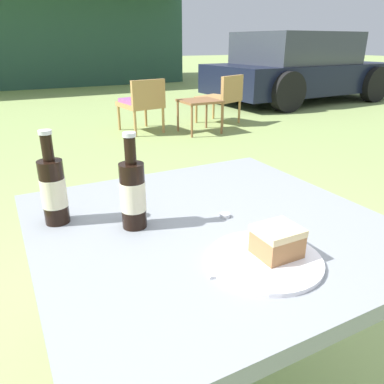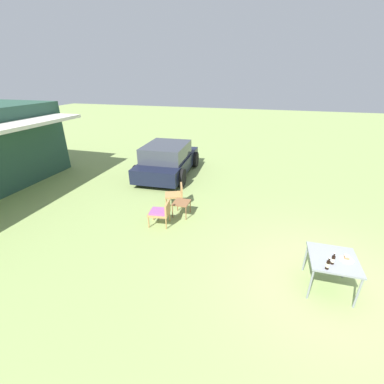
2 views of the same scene
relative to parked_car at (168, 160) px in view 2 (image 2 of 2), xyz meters
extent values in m
plane|color=#8CA35B|center=(-5.25, -5.39, -0.65)|extent=(60.00, 60.00, 0.00)
cube|color=black|center=(0.06, 0.00, -0.18)|extent=(3.97, 1.97, 0.56)
cube|color=#383D47|center=(-0.13, -0.01, 0.39)|extent=(2.21, 1.74, 0.60)
cylinder|color=black|center=(1.22, 0.98, -0.30)|extent=(0.71, 0.23, 0.70)
cylinder|color=black|center=(1.31, -0.86, -0.30)|extent=(0.71, 0.23, 0.70)
cylinder|color=black|center=(-1.18, 0.87, -0.30)|extent=(0.71, 0.23, 0.70)
cylinder|color=black|center=(-1.09, -0.98, -0.30)|extent=(0.71, 0.23, 0.70)
cylinder|color=#B2844C|center=(-3.74, -0.94, -0.49)|extent=(0.04, 0.04, 0.34)
cylinder|color=#B2844C|center=(-4.17, -0.99, -0.49)|extent=(0.04, 0.04, 0.34)
cylinder|color=#B2844C|center=(-3.68, -1.44, -0.49)|extent=(0.04, 0.04, 0.34)
cylinder|color=#B2844C|center=(-4.10, -1.49, -0.49)|extent=(0.04, 0.04, 0.34)
cube|color=#B2844C|center=(-3.92, -1.22, -0.29)|extent=(0.55, 0.62, 0.06)
cube|color=#B2844C|center=(-3.89, -1.47, -0.10)|extent=(0.49, 0.11, 0.32)
cube|color=#995193|center=(-3.92, -1.22, -0.23)|extent=(0.49, 0.53, 0.05)
cylinder|color=#B2844C|center=(-2.56, -0.91, -0.49)|extent=(0.04, 0.04, 0.34)
cylinder|color=#B2844C|center=(-2.96, -1.06, -0.49)|extent=(0.04, 0.04, 0.34)
cylinder|color=#B2844C|center=(-2.38, -1.37, -0.49)|extent=(0.04, 0.04, 0.34)
cylinder|color=#B2844C|center=(-2.78, -1.53, -0.49)|extent=(0.04, 0.04, 0.34)
cube|color=#B2844C|center=(-2.67, -1.22, -0.29)|extent=(0.65, 0.70, 0.06)
cube|color=#B2844C|center=(-2.58, -1.45, -0.10)|extent=(0.47, 0.22, 0.32)
cube|color=brown|center=(-3.23, -1.66, -0.23)|extent=(0.51, 0.47, 0.03)
cylinder|color=brown|center=(-3.46, -1.87, -0.45)|extent=(0.03, 0.03, 0.41)
cylinder|color=brown|center=(-3.00, -1.87, -0.45)|extent=(0.03, 0.03, 0.41)
cylinder|color=brown|center=(-3.46, -1.45, -0.45)|extent=(0.03, 0.03, 0.41)
cylinder|color=brown|center=(-3.00, -1.45, -0.45)|extent=(0.03, 0.03, 0.41)
cube|color=gray|center=(-5.25, -5.39, 0.06)|extent=(0.89, 0.88, 0.04)
cylinder|color=gray|center=(-5.65, -5.79, -0.31)|extent=(0.04, 0.04, 0.69)
cylinder|color=gray|center=(-4.84, -5.79, -0.31)|extent=(0.04, 0.04, 0.69)
cylinder|color=gray|center=(-5.65, -4.99, -0.31)|extent=(0.04, 0.04, 0.69)
cylinder|color=gray|center=(-4.84, -4.99, -0.31)|extent=(0.04, 0.04, 0.69)
cylinder|color=white|center=(-5.24, -5.62, 0.08)|extent=(0.25, 0.25, 0.01)
cube|color=#9E6B42|center=(-5.21, -5.62, 0.11)|extent=(0.09, 0.08, 0.05)
cube|color=#DBBC89|center=(-5.21, -5.62, 0.15)|extent=(0.09, 0.08, 0.02)
cylinder|color=black|center=(-5.43, -5.32, 0.16)|extent=(0.06, 0.06, 0.17)
cylinder|color=black|center=(-5.43, -5.32, 0.28)|extent=(0.03, 0.03, 0.07)
cylinder|color=silver|center=(-5.43, -5.32, 0.32)|extent=(0.03, 0.03, 0.01)
cylinder|color=beige|center=(-5.43, -5.32, 0.16)|extent=(0.06, 0.06, 0.08)
cylinder|color=black|center=(-5.60, -5.21, 0.16)|extent=(0.06, 0.06, 0.17)
cylinder|color=black|center=(-5.60, -5.21, 0.28)|extent=(0.03, 0.03, 0.07)
cylinder|color=silver|center=(-5.60, -5.21, 0.32)|extent=(0.03, 0.03, 0.01)
cylinder|color=beige|center=(-5.60, -5.21, 0.16)|extent=(0.06, 0.06, 0.08)
cube|color=silver|center=(-5.29, -5.63, 0.08)|extent=(0.17, 0.05, 0.01)
cylinder|color=silver|center=(-5.19, -5.39, 0.08)|extent=(0.03, 0.03, 0.01)
camera|label=1|loc=(-5.70, -6.16, 0.52)|focal=35.00mm
camera|label=2|loc=(-9.78, -3.85, 3.28)|focal=24.00mm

